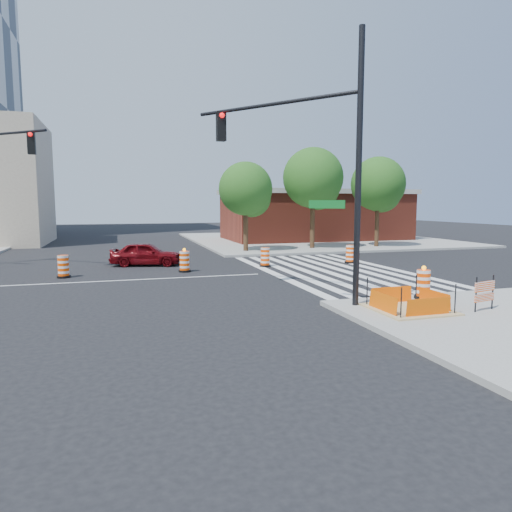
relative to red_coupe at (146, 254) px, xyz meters
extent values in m
plane|color=black|center=(-2.09, -4.69, -0.64)|extent=(120.00, 120.00, 0.00)
cube|color=gray|center=(15.91, 13.31, -0.57)|extent=(22.00, 22.00, 0.15)
cube|color=silver|center=(5.71, -4.69, -0.63)|extent=(0.45, 13.50, 0.01)
cube|color=silver|center=(6.61, -4.69, -0.63)|extent=(0.45, 13.50, 0.01)
cube|color=silver|center=(7.51, -4.69, -0.63)|extent=(0.45, 13.50, 0.01)
cube|color=silver|center=(8.41, -4.69, -0.63)|extent=(0.45, 13.50, 0.01)
cube|color=silver|center=(9.31, -4.69, -0.63)|extent=(0.45, 13.50, 0.01)
cube|color=silver|center=(10.21, -4.69, -0.63)|extent=(0.45, 13.50, 0.01)
cube|color=silver|center=(11.11, -4.69, -0.63)|extent=(0.45, 13.50, 0.01)
cube|color=silver|center=(12.01, -4.69, -0.63)|extent=(0.45, 13.50, 0.01)
cube|color=silver|center=(-2.09, -4.69, -0.64)|extent=(14.00, 0.12, 0.01)
cube|color=tan|center=(6.91, -13.69, -0.47)|extent=(2.20, 2.20, 0.05)
cube|color=#E85804|center=(6.91, -14.59, -0.22)|extent=(1.44, 0.02, 0.55)
cube|color=#E85804|center=(6.91, -12.79, -0.22)|extent=(1.44, 0.02, 0.55)
cube|color=#E85804|center=(6.01, -13.69, -0.22)|extent=(0.02, 1.44, 0.55)
cube|color=#E85804|center=(7.81, -13.69, -0.22)|extent=(0.02, 1.44, 0.55)
cylinder|color=black|center=(6.01, -14.59, -0.04)|extent=(0.04, 0.04, 0.90)
cylinder|color=black|center=(7.81, -14.59, -0.04)|extent=(0.04, 0.04, 0.90)
cylinder|color=black|center=(6.01, -12.79, -0.04)|extent=(0.04, 0.04, 0.90)
cylinder|color=black|center=(7.81, -12.79, -0.04)|extent=(0.04, 0.04, 0.90)
cube|color=maroon|center=(15.91, 13.31, 1.46)|extent=(16.00, 8.00, 4.20)
cube|color=gray|center=(15.91, 13.31, 3.76)|extent=(16.50, 8.50, 0.40)
imported|color=#5F080D|center=(0.00, 0.00, 0.00)|extent=(4.01, 2.34, 1.28)
cylinder|color=black|center=(5.72, -12.59, 3.74)|extent=(0.19, 0.19, 8.45)
cylinder|color=black|center=(3.74, -10.11, 6.06)|extent=(4.05, 5.04, 0.13)
cube|color=black|center=(2.36, -8.38, 5.53)|extent=(0.34, 0.30, 1.06)
sphere|color=#FF0C0C|center=(2.36, -8.56, 5.90)|extent=(0.19, 0.19, 0.19)
cube|color=#0C591E|center=(5.06, -11.77, 2.68)|extent=(0.82, 1.02, 0.26)
cube|color=black|center=(-5.21, -1.01, 5.58)|extent=(0.34, 0.30, 1.06)
sphere|color=#FF0C0C|center=(-5.21, -1.19, 5.95)|extent=(0.19, 0.19, 0.19)
cylinder|color=black|center=(8.39, -12.38, -0.44)|extent=(0.57, 0.57, 0.10)
cylinder|color=#FF4805|center=(8.39, -12.38, 0.03)|extent=(0.46, 0.46, 0.90)
sphere|color=#FF990C|center=(8.39, -12.38, 0.55)|extent=(0.15, 0.15, 0.15)
cube|color=#FF4805|center=(9.03, -14.40, 0.25)|extent=(0.88, 0.23, 0.29)
cube|color=#FF4805|center=(9.03, -14.40, -0.09)|extent=(0.88, 0.23, 0.23)
cylinder|color=black|center=(8.64, -14.48, 0.03)|extent=(0.04, 0.04, 1.05)
cylinder|color=black|center=(9.42, -14.31, 0.03)|extent=(0.04, 0.04, 1.05)
cylinder|color=#382314|center=(6.93, 4.69, 1.29)|extent=(0.32, 0.32, 3.87)
sphere|color=#234F16|center=(6.93, 4.69, 3.71)|extent=(3.63, 3.63, 3.63)
sphere|color=#234F16|center=(7.44, 5.00, 3.11)|extent=(2.66, 2.66, 2.66)
sphere|color=#234F16|center=(6.53, 4.49, 3.35)|extent=(2.42, 2.42, 2.42)
cylinder|color=#382314|center=(12.11, 5.25, 1.67)|extent=(0.34, 0.34, 4.62)
sphere|color=#234F16|center=(12.11, 5.25, 4.56)|extent=(4.33, 4.33, 4.33)
sphere|color=#234F16|center=(12.64, 5.57, 3.84)|extent=(3.18, 3.18, 3.18)
sphere|color=#234F16|center=(11.70, 5.04, 4.12)|extent=(2.89, 2.89, 2.89)
cylinder|color=#382314|center=(17.28, 5.00, 1.50)|extent=(0.30, 0.30, 4.29)
sphere|color=#234F16|center=(17.28, 5.00, 4.18)|extent=(4.02, 4.02, 4.02)
sphere|color=#234F16|center=(17.75, 5.28, 3.51)|extent=(2.95, 2.95, 2.95)
sphere|color=#234F16|center=(16.91, 4.81, 3.78)|extent=(2.68, 2.68, 2.68)
cylinder|color=black|center=(-3.84, -3.14, -0.59)|extent=(0.60, 0.60, 0.10)
cylinder|color=#FF4805|center=(-3.84, -3.14, -0.09)|extent=(0.48, 0.48, 0.95)
cylinder|color=black|center=(1.67, -2.96, -0.59)|extent=(0.60, 0.60, 0.10)
cylinder|color=#FF4805|center=(1.67, -2.96, -0.09)|extent=(0.48, 0.48, 0.95)
sphere|color=#FF990C|center=(1.67, -2.96, 0.46)|extent=(0.16, 0.16, 0.16)
cylinder|color=black|center=(6.05, -2.30, -0.59)|extent=(0.60, 0.60, 0.10)
cylinder|color=#FF4805|center=(6.05, -2.30, -0.09)|extent=(0.48, 0.48, 0.95)
cylinder|color=black|center=(11.10, -2.32, -0.59)|extent=(0.60, 0.60, 0.10)
cylinder|color=#FF4805|center=(11.10, -2.32, -0.09)|extent=(0.48, 0.48, 0.95)
camera|label=1|loc=(-1.41, -25.25, 2.69)|focal=32.00mm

